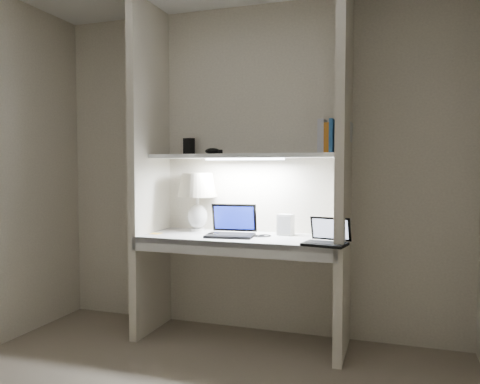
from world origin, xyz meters
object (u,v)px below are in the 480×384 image
at_px(laptop_main, 232,229).
at_px(laptop_netbook, 327,238).
at_px(book_row, 335,137).
at_px(table_lamp, 197,192).
at_px(speaker, 286,225).

bearing_deg(laptop_main, laptop_netbook, -21.08).
xyz_separation_m(laptop_main, book_row, (0.71, 0.19, 0.66)).
bearing_deg(table_lamp, book_row, 1.56).
distance_m(table_lamp, book_row, 1.13).
height_order(speaker, book_row, book_row).
xyz_separation_m(laptop_netbook, book_row, (-0.00, 0.37, 0.67)).
bearing_deg(speaker, laptop_netbook, -32.83).
relative_size(table_lamp, laptop_main, 1.24).
xyz_separation_m(laptop_netbook, speaker, (-0.34, 0.32, 0.04)).
bearing_deg(book_row, laptop_main, -165.10).
distance_m(laptop_netbook, book_row, 0.77).
relative_size(table_lamp, book_row, 1.86).
distance_m(table_lamp, laptop_netbook, 1.14).
bearing_deg(speaker, table_lamp, -171.28).
xyz_separation_m(table_lamp, laptop_main, (0.34, -0.16, -0.25)).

